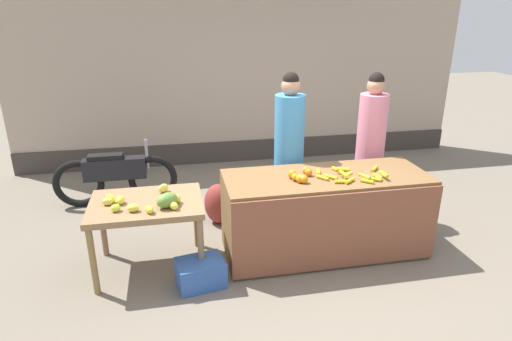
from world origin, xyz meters
name	(u,v)px	position (x,y,z in m)	size (l,w,h in m)	color
ground_plane	(295,252)	(0.00, 0.00, 0.00)	(24.00, 24.00, 0.00)	#756B5B
market_wall_back	(244,73)	(0.00, 3.18, 1.48)	(7.43, 0.23, 3.02)	tan
fruit_stall_counter	(325,214)	(0.31, -0.01, 0.44)	(2.12, 0.83, 0.87)	brown
side_table_wooden	(147,210)	(-1.52, 0.00, 0.65)	(1.07, 0.78, 0.74)	olive
banana_bunch_pile	(351,175)	(0.53, -0.11, 0.90)	(0.74, 0.48, 0.07)	gold
orange_pile	(300,176)	(0.01, -0.05, 0.91)	(0.27, 0.34, 0.09)	orange
mango_papaya_pile	(151,201)	(-1.47, -0.11, 0.79)	(0.75, 0.59, 0.14)	yellow
vendor_woman_blue_shirt	(289,152)	(0.08, 0.65, 0.93)	(0.34, 0.34, 1.84)	#33333D
vendor_woman_pink_shirt	(370,147)	(1.12, 0.71, 0.91)	(0.34, 0.34, 1.80)	#33333D
parked_motorcycle	(116,176)	(-2.00, 1.67, 0.40)	(1.60, 0.18, 0.88)	black
produce_crate	(201,273)	(-1.05, -0.39, 0.13)	(0.44, 0.32, 0.26)	#3359A5
produce_sack	(218,204)	(-0.73, 0.85, 0.25)	(0.36, 0.30, 0.50)	maroon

